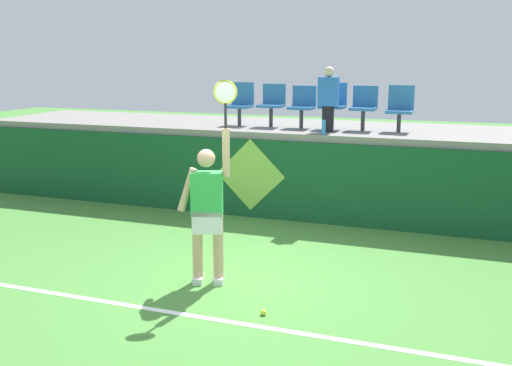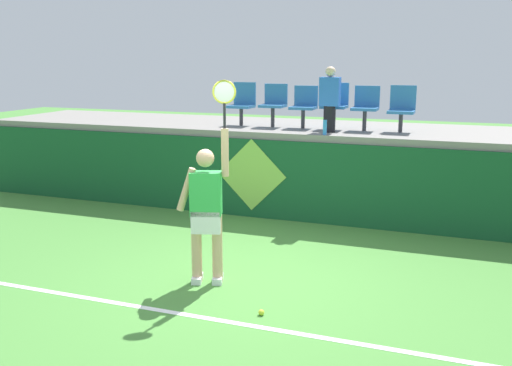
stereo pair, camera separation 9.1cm
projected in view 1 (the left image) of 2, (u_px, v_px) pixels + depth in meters
ground_plane at (245, 280)px, 7.22m from camera, size 40.00×40.00×0.00m
court_back_wall at (303, 181)px, 9.71m from camera, size 13.35×0.20×1.39m
spectator_platform at (320, 130)px, 10.61m from camera, size 13.35×2.40×0.12m
court_baseline_stripe at (208, 318)px, 6.16m from camera, size 12.01×0.08×0.01m
tennis_player at (208, 209)px, 6.95m from camera, size 0.73×0.36×2.52m
tennis_ball at (263, 312)px, 6.23m from camera, size 0.07×0.07×0.07m
water_bottle at (324, 127)px, 9.45m from camera, size 0.07×0.07×0.25m
stadium_chair_0 at (241, 102)px, 10.72m from camera, size 0.44×0.42×0.80m
stadium_chair_1 at (272, 102)px, 10.51m from camera, size 0.44×0.42×0.78m
stadium_chair_2 at (303, 104)px, 10.33m from camera, size 0.44×0.42×0.76m
stadium_chair_3 at (333, 103)px, 10.14m from camera, size 0.44×0.42×0.82m
stadium_chair_4 at (364, 105)px, 9.96m from camera, size 0.44×0.42×0.78m
stadium_chair_5 at (400, 107)px, 9.77m from camera, size 0.44×0.42×0.79m
spectator_0 at (328, 98)px, 9.72m from camera, size 0.34×0.20×1.11m
wall_signage_mount at (250, 217)px, 10.07m from camera, size 1.27×0.01×1.40m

